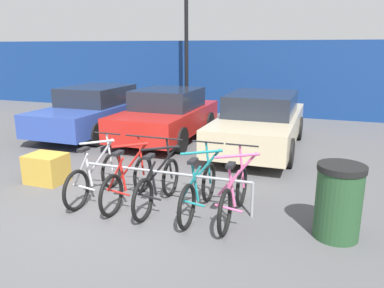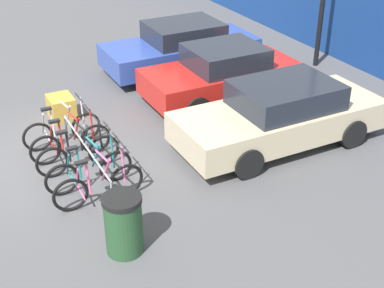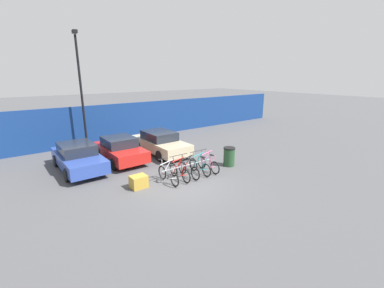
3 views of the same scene
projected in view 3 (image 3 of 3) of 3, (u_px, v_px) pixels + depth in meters
ground_plane at (183, 184)px, 11.69m from camera, size 120.00×120.00×0.00m
hoarding_wall at (107, 124)px, 18.60m from camera, size 36.00×0.16×2.75m
bike_rack at (187, 166)px, 12.54m from camera, size 2.96×0.04×0.57m
bicycle_silver at (168, 175)px, 11.74m from camera, size 0.68×1.71×1.05m
bicycle_red at (180, 172)px, 12.11m from camera, size 0.68×1.71×1.05m
bicycle_black at (189, 169)px, 12.43m from camera, size 0.68×1.71×1.05m
bicycle_teal at (200, 166)px, 12.84m from camera, size 0.68×1.71×1.05m
bicycle_pink at (208, 164)px, 13.16m from camera, size 0.68×1.71×1.05m
car_blue at (78, 157)px, 13.27m from camera, size 1.91×4.36×1.40m
car_red at (120, 149)px, 14.63m from camera, size 1.91×3.93×1.40m
car_beige at (160, 143)px, 16.09m from camera, size 1.91×4.58×1.40m
lamp_post at (81, 87)px, 16.10m from camera, size 0.24×0.44×7.39m
trash_bin at (229, 157)px, 13.92m from camera, size 0.63×0.63×1.03m
cargo_crate at (139, 182)px, 11.25m from camera, size 0.70×0.56×0.55m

